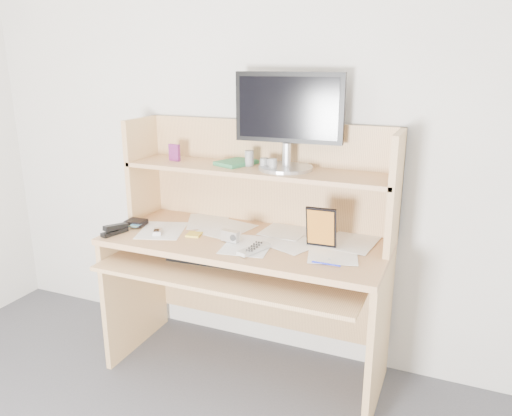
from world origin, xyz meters
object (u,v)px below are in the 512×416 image
at_px(desk, 251,244).
at_px(tv_remote, 254,249).
at_px(game_case, 321,227).
at_px(keyboard, 213,258).
at_px(monitor, 288,118).

xyz_separation_m(desk, tv_remote, (0.11, -0.22, 0.07)).
bearing_deg(desk, game_case, -8.87).
relative_size(desk, game_case, 7.06).
distance_m(desk, tv_remote, 0.26).
distance_m(tv_remote, game_case, 0.33).
relative_size(desk, tv_remote, 7.67).
distance_m(keyboard, tv_remote, 0.27).
height_order(game_case, monitor, monitor).
bearing_deg(game_case, monitor, 140.86).
bearing_deg(keyboard, tv_remote, -15.37).
bearing_deg(game_case, desk, 168.68).
distance_m(desk, monitor, 0.66).
xyz_separation_m(game_case, monitor, (-0.23, 0.17, 0.47)).
xyz_separation_m(desk, keyboard, (-0.13, -0.18, -0.03)).
xyz_separation_m(keyboard, monitor, (0.28, 0.29, 0.67)).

